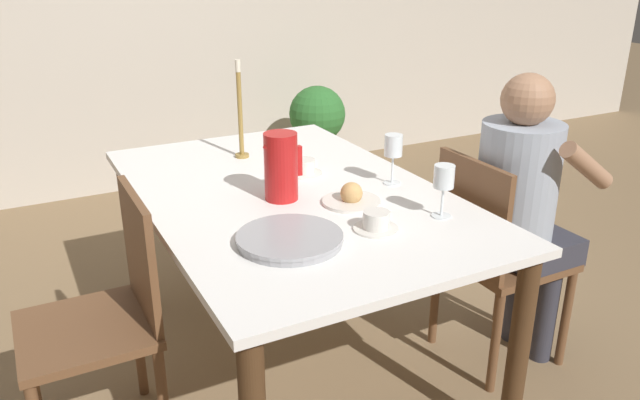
{
  "coord_description": "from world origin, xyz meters",
  "views": [
    {
      "loc": [
        -0.9,
        -1.98,
        1.58
      ],
      "look_at": [
        0.0,
        -0.25,
        0.81
      ],
      "focal_mm": 35.0,
      "sensor_mm": 36.0,
      "label": 1
    }
  ],
  "objects_px": {
    "chair_person_side": "(492,254)",
    "teacup_across": "(304,168)",
    "teacup_near_person": "(376,222)",
    "potted_plant": "(317,125)",
    "person_seated": "(522,200)",
    "bread_plate": "(351,197)",
    "serving_tray": "(290,239)",
    "candlestick_tall": "(240,119)",
    "chair_opposite": "(107,315)",
    "wine_glass_juice": "(444,180)",
    "red_pitcher": "(281,166)",
    "wine_glass_water": "(393,148)"
  },
  "relations": [
    {
      "from": "chair_opposite",
      "to": "person_seated",
      "type": "distance_m",
      "value": 1.55
    },
    {
      "from": "chair_person_side",
      "to": "serving_tray",
      "type": "xyz_separation_m",
      "value": [
        -0.9,
        -0.07,
        0.29
      ]
    },
    {
      "from": "red_pitcher",
      "to": "wine_glass_juice",
      "type": "distance_m",
      "value": 0.57
    },
    {
      "from": "red_pitcher",
      "to": "potted_plant",
      "type": "height_order",
      "value": "red_pitcher"
    },
    {
      "from": "teacup_near_person",
      "to": "potted_plant",
      "type": "distance_m",
      "value": 2.62
    },
    {
      "from": "chair_opposite",
      "to": "potted_plant",
      "type": "bearing_deg",
      "value": -41.76
    },
    {
      "from": "bread_plate",
      "to": "chair_opposite",
      "type": "bearing_deg",
      "value": 173.04
    },
    {
      "from": "person_seated",
      "to": "candlestick_tall",
      "type": "bearing_deg",
      "value": -136.77
    },
    {
      "from": "person_seated",
      "to": "teacup_across",
      "type": "xyz_separation_m",
      "value": [
        -0.67,
        0.53,
        0.07
      ]
    },
    {
      "from": "chair_person_side",
      "to": "person_seated",
      "type": "height_order",
      "value": "person_seated"
    },
    {
      "from": "wine_glass_juice",
      "to": "red_pitcher",
      "type": "bearing_deg",
      "value": 135.73
    },
    {
      "from": "teacup_across",
      "to": "candlestick_tall",
      "type": "bearing_deg",
      "value": 113.15
    },
    {
      "from": "serving_tray",
      "to": "teacup_across",
      "type": "bearing_deg",
      "value": 59.89
    },
    {
      "from": "serving_tray",
      "to": "wine_glass_juice",
      "type": "bearing_deg",
      "value": -4.8
    },
    {
      "from": "teacup_across",
      "to": "potted_plant",
      "type": "distance_m",
      "value": 2.08
    },
    {
      "from": "chair_person_side",
      "to": "chair_opposite",
      "type": "height_order",
      "value": "same"
    },
    {
      "from": "red_pitcher",
      "to": "wine_glass_water",
      "type": "xyz_separation_m",
      "value": [
        0.44,
        -0.05,
        0.02
      ]
    },
    {
      "from": "teacup_near_person",
      "to": "teacup_across",
      "type": "distance_m",
      "value": 0.59
    },
    {
      "from": "chair_opposite",
      "to": "teacup_near_person",
      "type": "height_order",
      "value": "chair_opposite"
    },
    {
      "from": "wine_glass_juice",
      "to": "bread_plate",
      "type": "xyz_separation_m",
      "value": [
        -0.21,
        0.24,
        -0.11
      ]
    },
    {
      "from": "wine_glass_water",
      "to": "chair_person_side",
      "type": "bearing_deg",
      "value": -35.11
    },
    {
      "from": "person_seated",
      "to": "serving_tray",
      "type": "xyz_separation_m",
      "value": [
        -0.99,
        -0.03,
        0.06
      ]
    },
    {
      "from": "person_seated",
      "to": "wine_glass_juice",
      "type": "bearing_deg",
      "value": -80.59
    },
    {
      "from": "red_pitcher",
      "to": "bread_plate",
      "type": "relative_size",
      "value": 1.17
    },
    {
      "from": "red_pitcher",
      "to": "potted_plant",
      "type": "relative_size",
      "value": 0.35
    },
    {
      "from": "chair_person_side",
      "to": "wine_glass_water",
      "type": "xyz_separation_m",
      "value": [
        -0.33,
        0.23,
        0.42
      ]
    },
    {
      "from": "chair_person_side",
      "to": "teacup_across",
      "type": "relative_size",
      "value": 6.06
    },
    {
      "from": "wine_glass_water",
      "to": "teacup_across",
      "type": "height_order",
      "value": "wine_glass_water"
    },
    {
      "from": "potted_plant",
      "to": "chair_person_side",
      "type": "bearing_deg",
      "value": -99.97
    },
    {
      "from": "serving_tray",
      "to": "candlestick_tall",
      "type": "bearing_deg",
      "value": 78.36
    },
    {
      "from": "chair_opposite",
      "to": "serving_tray",
      "type": "relative_size",
      "value": 2.7
    },
    {
      "from": "teacup_near_person",
      "to": "serving_tray",
      "type": "xyz_separation_m",
      "value": [
        -0.29,
        0.03,
        -0.01
      ]
    },
    {
      "from": "chair_opposite",
      "to": "potted_plant",
      "type": "xyz_separation_m",
      "value": [
        1.83,
        2.05,
        -0.07
      ]
    },
    {
      "from": "person_seated",
      "to": "candlestick_tall",
      "type": "xyz_separation_m",
      "value": [
        -0.81,
        0.86,
        0.22
      ]
    },
    {
      "from": "teacup_near_person",
      "to": "wine_glass_juice",
      "type": "bearing_deg",
      "value": -2.45
    },
    {
      "from": "candlestick_tall",
      "to": "red_pitcher",
      "type": "bearing_deg",
      "value": -95.44
    },
    {
      "from": "bread_plate",
      "to": "person_seated",
      "type": "bearing_deg",
      "value": -14.6
    },
    {
      "from": "potted_plant",
      "to": "wine_glass_juice",
      "type": "bearing_deg",
      "value": -107.7
    },
    {
      "from": "wine_glass_juice",
      "to": "teacup_near_person",
      "type": "relative_size",
      "value": 1.24
    },
    {
      "from": "serving_tray",
      "to": "red_pitcher",
      "type": "bearing_deg",
      "value": 69.52
    },
    {
      "from": "wine_glass_juice",
      "to": "potted_plant",
      "type": "relative_size",
      "value": 0.26
    },
    {
      "from": "serving_tray",
      "to": "candlestick_tall",
      "type": "relative_size",
      "value": 0.78
    },
    {
      "from": "red_pitcher",
      "to": "wine_glass_juice",
      "type": "bearing_deg",
      "value": -44.27
    },
    {
      "from": "chair_person_side",
      "to": "teacup_near_person",
      "type": "relative_size",
      "value": 6.06
    },
    {
      "from": "person_seated",
      "to": "bread_plate",
      "type": "height_order",
      "value": "person_seated"
    },
    {
      "from": "chair_person_side",
      "to": "bread_plate",
      "type": "bearing_deg",
      "value": -102.85
    },
    {
      "from": "chair_person_side",
      "to": "teacup_across",
      "type": "bearing_deg",
      "value": -130.02
    },
    {
      "from": "chair_person_side",
      "to": "potted_plant",
      "type": "bearing_deg",
      "value": 170.03
    },
    {
      "from": "wine_glass_juice",
      "to": "serving_tray",
      "type": "height_order",
      "value": "wine_glass_juice"
    },
    {
      "from": "red_pitcher",
      "to": "teacup_near_person",
      "type": "height_order",
      "value": "red_pitcher"
    }
  ]
}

